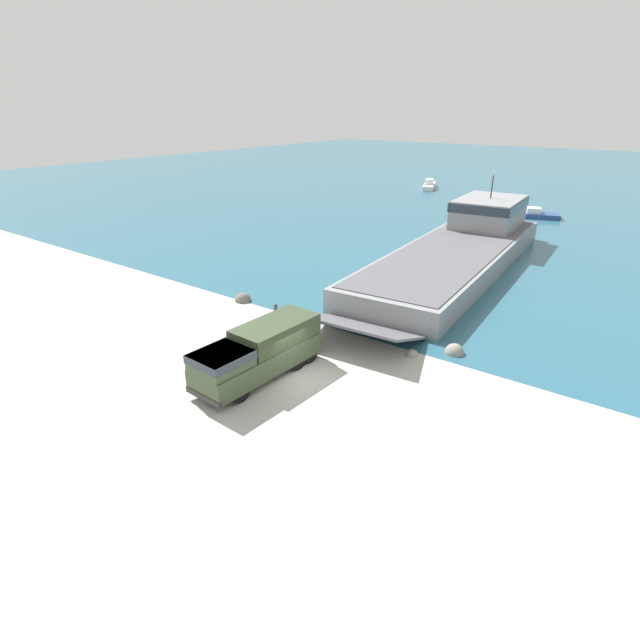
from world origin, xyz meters
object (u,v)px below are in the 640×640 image
Objects in this scene: moored_boat_c at (429,185)px; cargo_crate at (197,376)px; mooring_bollard at (276,309)px; landing_craft at (464,244)px; military_truck at (259,352)px; soldier_on_ramp at (228,346)px; moored_boat_b at (536,214)px.

moored_boat_c is 76.18m from cargo_crate.
landing_craft is at bearing 74.41° from mooring_bollard.
moored_boat_c is 9.79× the size of mooring_bollard.
landing_craft is at bearing -81.80° from moored_boat_c.
landing_craft is 22.19m from mooring_bollard.
military_truck is 8.57× the size of cargo_crate.
moored_boat_c is (-22.33, 70.94, -0.99)m from military_truck.
military_truck is 1.03× the size of moored_boat_c.
soldier_on_ramp is (-3.42, -28.58, -0.75)m from landing_craft.
mooring_bollard is (-5.95, -21.34, -1.32)m from landing_craft.
soldier_on_ramp is 1.79× the size of cargo_crate.
mooring_bollard is (-2.54, 7.24, -0.56)m from soldier_on_ramp.
mooring_bollard is at bearing -109.48° from landing_craft.
military_truck reaches higher than moored_boat_b.
moored_boat_c reaches higher than mooring_bollard.
military_truck is 1.29× the size of moored_boat_b.
moored_boat_b reaches higher than cargo_crate.
moored_boat_c is at bearing -141.65° from moored_boat_b.
soldier_on_ramp reaches higher than cargo_crate.
mooring_bollard is at bearing -141.99° from military_truck.
cargo_crate is at bearing -39.82° from military_truck.
moored_boat_b is (3.71, 54.85, -0.56)m from soldier_on_ramp.
military_truck reaches higher than moored_boat_c.
moored_boat_c is (-19.54, 70.65, -0.42)m from soldier_on_ramp.
soldier_on_ramp is at bearing 98.29° from cargo_crate.
moored_boat_c is (-22.96, 42.07, -1.18)m from landing_craft.
military_truck is at bearing -92.95° from moored_boat_c.
moored_boat_c is at bearing -159.76° from military_truck.
cargo_crate is (-3.00, -31.46, -1.36)m from landing_craft.
soldier_on_ramp is at bearing -21.32° from moored_boat_b.
soldier_on_ramp is 2.12× the size of mooring_bollard.
soldier_on_ramp is 7.70m from mooring_bollard.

